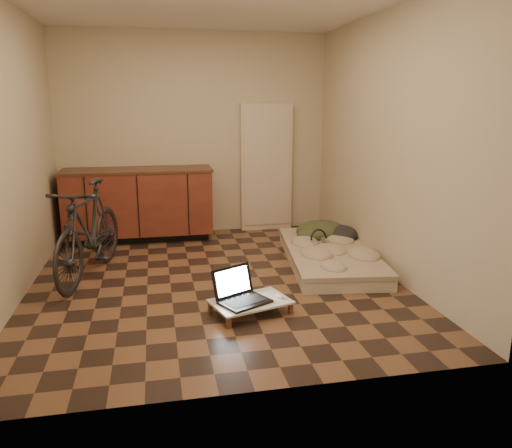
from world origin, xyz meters
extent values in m
cube|color=brown|center=(0.00, 0.00, 0.00)|extent=(3.50, 4.00, 0.00)
cube|color=#BFB093|center=(0.00, 2.00, 1.30)|extent=(3.50, 0.00, 2.60)
cube|color=#BFB093|center=(0.00, -2.00, 1.30)|extent=(3.50, 0.00, 2.60)
cube|color=#BFB093|center=(-1.75, 0.00, 1.30)|extent=(0.00, 4.00, 2.60)
cube|color=#BFB093|center=(1.75, 0.00, 1.30)|extent=(0.00, 4.00, 2.60)
cube|color=black|center=(-0.75, 1.74, 0.05)|extent=(1.70, 0.48, 0.10)
cube|color=#542017|center=(-0.75, 1.70, 0.49)|extent=(1.80, 0.60, 0.78)
cube|color=#462919|center=(-0.75, 1.70, 0.90)|extent=(1.84, 0.62, 0.03)
cube|color=beige|center=(0.95, 1.94, 0.85)|extent=(0.70, 0.10, 1.70)
imported|color=black|center=(-1.20, 0.33, 0.53)|extent=(0.89, 1.71, 1.06)
cube|color=beige|center=(1.30, 0.31, 0.06)|extent=(1.12, 1.96, 0.12)
cube|color=#C1AE94|center=(1.30, 0.31, 0.14)|extent=(1.14, 1.98, 0.04)
cube|color=brown|center=(-0.03, -1.09, 0.04)|extent=(0.04, 0.04, 0.09)
cube|color=brown|center=(-0.13, -0.75, 0.04)|extent=(0.04, 0.04, 0.09)
cube|color=brown|center=(0.52, -0.92, 0.04)|extent=(0.04, 0.04, 0.09)
cube|color=brown|center=(0.42, -0.59, 0.04)|extent=(0.04, 0.04, 0.09)
cube|color=silver|center=(0.20, -0.84, 0.10)|extent=(0.72, 0.58, 0.02)
cube|color=black|center=(0.14, -0.88, 0.11)|extent=(0.47, 0.42, 0.02)
cube|color=black|center=(0.06, -0.73, 0.25)|extent=(0.38, 0.24, 0.25)
cube|color=white|center=(0.06, -0.73, 0.25)|extent=(0.32, 0.20, 0.20)
ellipsoid|color=white|center=(0.45, -0.83, 0.12)|extent=(0.09, 0.10, 0.03)
camera|label=1|loc=(-0.54, -4.65, 1.71)|focal=35.00mm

